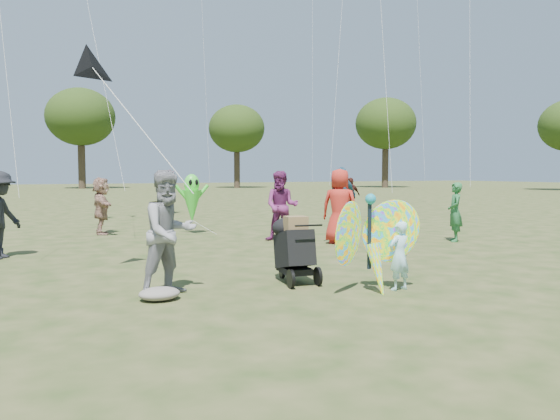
# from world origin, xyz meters

# --- Properties ---
(ground) EXTENTS (160.00, 160.00, 0.00)m
(ground) POSITION_xyz_m (0.00, 0.00, 0.00)
(ground) COLOR #51592B
(ground) RESTS_ON ground
(child_girl) EXTENTS (0.41, 0.29, 1.05)m
(child_girl) POSITION_xyz_m (0.66, -0.89, 0.53)
(child_girl) COLOR #ADE7F5
(child_girl) RESTS_ON ground
(adult_man) EXTENTS (1.06, 0.93, 1.83)m
(adult_man) POSITION_xyz_m (-2.56, 0.36, 0.91)
(adult_man) COLOR gray
(adult_man) RESTS_ON ground
(grey_bag) EXTENTS (0.58, 0.47, 0.18)m
(grey_bag) POSITION_xyz_m (-2.79, 0.05, 0.09)
(grey_bag) COLOR gray
(grey_bag) RESTS_ON ground
(crowd_a) EXTENTS (1.06, 1.08, 1.88)m
(crowd_a) POSITION_xyz_m (2.74, 4.12, 0.94)
(crowd_a) COLOR red
(crowd_a) RESTS_ON ground
(crowd_c) EXTENTS (1.22, 0.66, 1.97)m
(crowd_c) POSITION_xyz_m (5.51, 8.37, 0.98)
(crowd_c) COLOR teal
(crowd_c) RESTS_ON ground
(crowd_d) EXTENTS (0.62, 1.56, 1.65)m
(crowd_d) POSITION_xyz_m (-2.35, 8.84, 0.82)
(crowd_d) COLOR #A07663
(crowd_d) RESTS_ON ground
(crowd_e) EXTENTS (1.12, 1.08, 1.83)m
(crowd_e) POSITION_xyz_m (1.63, 5.17, 0.91)
(crowd_e) COLOR #6E245B
(crowd_e) RESTS_ON ground
(crowd_f) EXTENTS (0.62, 0.67, 1.53)m
(crowd_f) POSITION_xyz_m (5.63, 3.15, 0.77)
(crowd_f) COLOR #276836
(crowd_f) RESTS_ON ground
(crowd_h) EXTENTS (0.93, 0.43, 1.56)m
(crowd_h) POSITION_xyz_m (8.64, 12.58, 0.78)
(crowd_h) COLOR #431C16
(crowd_h) RESTS_ON ground
(crowd_j) EXTENTS (1.07, 1.85, 1.90)m
(crowd_j) POSITION_xyz_m (1.39, 15.72, 0.95)
(crowd_j) COLOR #C67196
(crowd_j) RESTS_ON ground
(jogging_stroller) EXTENTS (0.59, 1.09, 1.09)m
(jogging_stroller) POSITION_xyz_m (-0.54, 0.32, 0.61)
(jogging_stroller) COLOR black
(jogging_stroller) RESTS_ON ground
(butterfly_kite) EXTENTS (1.74, 0.75, 1.68)m
(butterfly_kite) POSITION_xyz_m (0.19, -0.85, 0.73)
(butterfly_kite) COLOR #EB4725
(butterfly_kite) RESTS_ON ground
(delta_kite_rig) EXTENTS (1.66, 1.98, 2.47)m
(delta_kite_rig) POSITION_xyz_m (-3.35, 2.10, 3.51)
(delta_kite_rig) COLOR black
(delta_kite_rig) RESTS_ON ground
(alien_kite) EXTENTS (1.12, 0.69, 1.74)m
(alien_kite) POSITION_xyz_m (0.03, 7.80, 0.97)
(alien_kite) COLOR #40E435
(alien_kite) RESTS_ON ground
(tree_line) EXTENTS (91.78, 33.60, 10.79)m
(tree_line) POSITION_xyz_m (3.67, 44.99, 6.86)
(tree_line) COLOR #3A2D21
(tree_line) RESTS_ON ground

